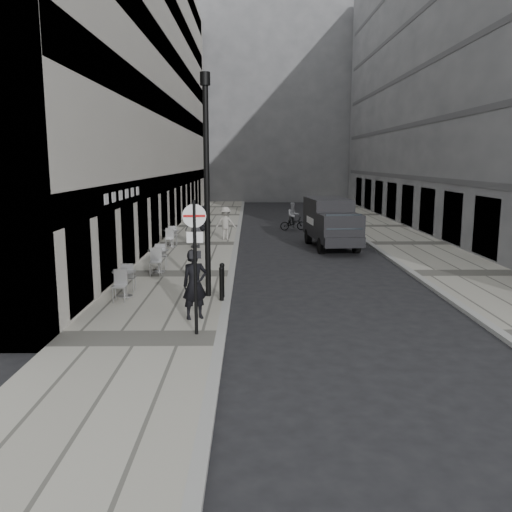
{
  "coord_description": "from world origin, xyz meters",
  "views": [
    {
      "loc": [
        0.73,
        -9.84,
        4.32
      ],
      "look_at": [
        0.91,
        6.83,
        1.4
      ],
      "focal_mm": 38.0,
      "sensor_mm": 36.0,
      "label": 1
    }
  ],
  "objects_px": {
    "sign_post": "(195,249)",
    "walking_man": "(195,284)",
    "panel_van": "(331,220)",
    "lamppost": "(207,175)",
    "cyclist": "(293,219)"
  },
  "relations": [
    {
      "from": "walking_man",
      "to": "lamppost",
      "type": "xyz_separation_m",
      "value": [
        0.16,
        2.51,
        2.84
      ]
    },
    {
      "from": "walking_man",
      "to": "panel_van",
      "type": "bearing_deg",
      "value": 43.2
    },
    {
      "from": "walking_man",
      "to": "cyclist",
      "type": "distance_m",
      "value": 20.39
    },
    {
      "from": "lamppost",
      "to": "cyclist",
      "type": "bearing_deg",
      "value": 76.96
    },
    {
      "from": "walking_man",
      "to": "lamppost",
      "type": "bearing_deg",
      "value": 62.74
    },
    {
      "from": "sign_post",
      "to": "lamppost",
      "type": "height_order",
      "value": "lamppost"
    },
    {
      "from": "lamppost",
      "to": "panel_van",
      "type": "distance_m",
      "value": 11.98
    },
    {
      "from": "lamppost",
      "to": "cyclist",
      "type": "height_order",
      "value": "lamppost"
    },
    {
      "from": "sign_post",
      "to": "lamppost",
      "type": "xyz_separation_m",
      "value": [
        0.0,
        3.86,
        1.67
      ]
    },
    {
      "from": "sign_post",
      "to": "walking_man",
      "type": "bearing_deg",
      "value": 93.56
    },
    {
      "from": "sign_post",
      "to": "panel_van",
      "type": "height_order",
      "value": "sign_post"
    },
    {
      "from": "walking_man",
      "to": "sign_post",
      "type": "xyz_separation_m",
      "value": [
        0.16,
        -1.35,
        1.17
      ]
    },
    {
      "from": "lamppost",
      "to": "sign_post",
      "type": "bearing_deg",
      "value": -90.0
    },
    {
      "from": "panel_van",
      "to": "lamppost",
      "type": "bearing_deg",
      "value": -122.23
    },
    {
      "from": "walking_man",
      "to": "sign_post",
      "type": "height_order",
      "value": "sign_post"
    }
  ]
}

